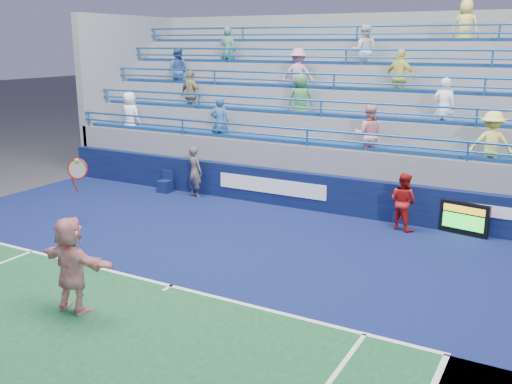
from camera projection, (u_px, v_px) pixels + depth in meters
The scene contains 8 objects.
ground at pixel (171, 287), 11.59m from camera, with size 120.00×120.00×0.00m, color #333538.
sponsor_wall at pixel (303, 191), 16.95m from camera, with size 18.00×0.32×1.10m.
bleacher_stand at pixel (348, 139), 19.89m from camera, with size 18.00×5.60×6.13m.
serve_speed_board at pixel (464, 219), 14.62m from camera, with size 1.25×0.35×0.86m.
judge_chair at pixel (165, 186), 18.85m from camera, with size 0.41×0.41×0.72m.
tennis_player at pixel (71, 264), 10.34m from camera, with size 1.70×0.58×2.92m.
line_judge at pixel (195, 172), 18.19m from camera, with size 0.60×0.39×1.65m, color #15183A.
ball_girl at pixel (403, 201), 14.96m from camera, with size 0.75×0.58×1.54m, color #AD1613.
Camera 1 is at (6.70, -8.54, 4.81)m, focal length 40.00 mm.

